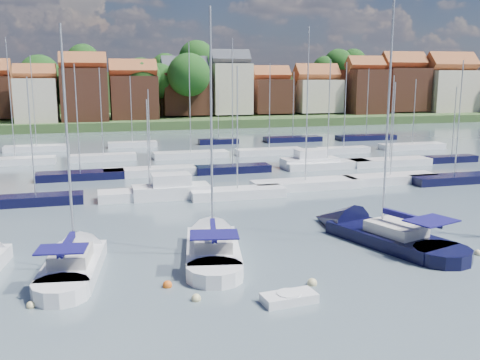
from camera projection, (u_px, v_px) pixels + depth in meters
name	position (u px, v px, depth m)	size (l,w,h in m)	color
ground	(190.00, 162.00, 69.62)	(260.00, 260.00, 0.00)	#485B62
sailboat_left	(77.00, 260.00, 31.67)	(4.48, 11.36, 15.04)	white
sailboat_centre	(212.00, 244.00, 34.67)	(5.40, 12.49, 16.42)	white
sailboat_navy	(368.00, 232.00, 37.34)	(7.46, 13.75, 18.36)	black
tender	(289.00, 298.00, 26.55)	(2.84, 1.52, 0.59)	white
buoy_a	(31.00, 307.00, 26.00)	(0.43, 0.43, 0.43)	beige
buoy_b	(196.00, 300.00, 26.80)	(0.49, 0.49, 0.49)	beige
buoy_c	(167.00, 287.00, 28.52)	(0.51, 0.51, 0.51)	#D85914
buoy_d	(312.00, 285.00, 28.81)	(0.54, 0.54, 0.54)	beige
buoy_e	(331.00, 233.00, 38.35)	(0.42, 0.42, 0.42)	#D85914
buoy_f	(478.00, 255.00, 33.66)	(0.45, 0.45, 0.45)	beige
marina_field	(212.00, 164.00, 65.44)	(79.62, 41.41, 15.93)	white
far_shore_town	(142.00, 98.00, 157.00)	(212.46, 90.00, 22.27)	#354D26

